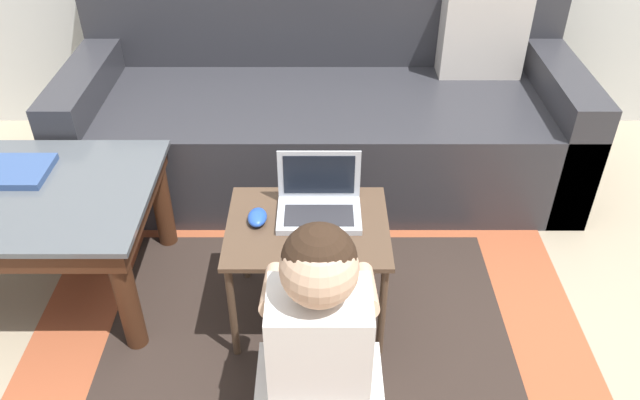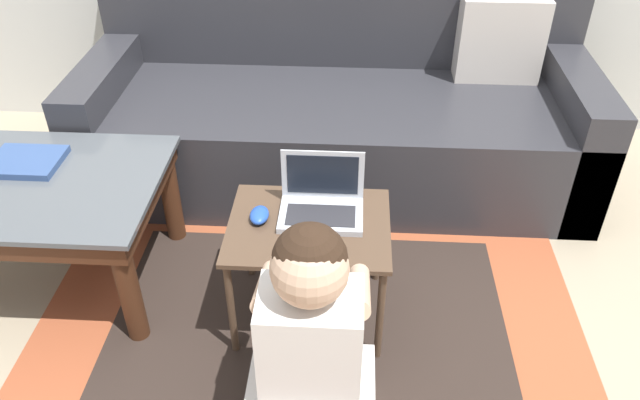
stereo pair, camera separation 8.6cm
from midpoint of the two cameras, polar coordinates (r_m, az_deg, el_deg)
name	(u,v)px [view 2 (the right image)]	position (r m, az deg, el deg)	size (l,w,h in m)	color
ground_plane	(328,317)	(2.21, 1.88, -10.70)	(16.00, 16.00, 0.00)	gray
area_rug	(305,363)	(2.07, -0.15, -14.72)	(1.87, 1.75, 0.01)	#9E4C2D
couch	(339,108)	(2.81, 2.68, 8.41)	(2.14, 0.88, 0.91)	#2D2D33
coffee_table	(32,197)	(2.31, -23.90, 0.21)	(0.89, 0.63, 0.44)	#4C5156
laptop_desk	(309,237)	(1.99, 0.24, -3.38)	(0.51, 0.41, 0.40)	#4C3828
laptop	(321,205)	(1.98, 1.38, -0.48)	(0.26, 0.18, 0.19)	#B7BCC6
computer_mouse	(259,215)	(1.97, -4.32, -1.40)	(0.06, 0.09, 0.03)	#234CB2
person_seated	(311,351)	(1.68, 0.67, -13.66)	(0.35, 0.37, 0.73)	silver
book_on_table	(26,162)	(2.35, -24.36, 3.21)	(0.24, 0.20, 0.02)	#334C7F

